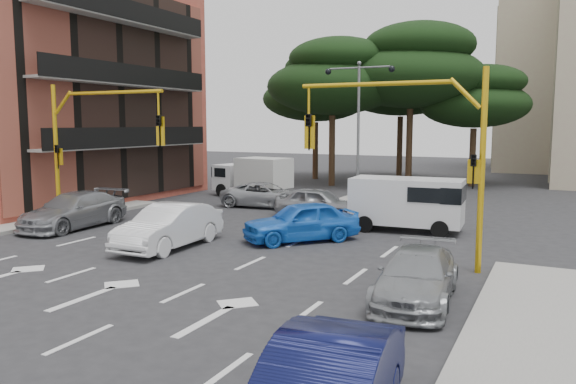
% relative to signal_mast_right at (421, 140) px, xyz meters
% --- Properties ---
extents(ground, '(120.00, 120.00, 0.00)m').
position_rel_signal_mast_right_xyz_m(ground, '(-6.80, -1.99, -3.88)').
color(ground, '#28282B').
rests_on(ground, ground).
extents(median_strip, '(1.40, 6.00, 0.15)m').
position_rel_signal_mast_right_xyz_m(median_strip, '(-6.80, 14.01, -3.81)').
color(median_strip, gray).
rests_on(median_strip, ground).
extents(apartment_orange, '(15.19, 16.15, 13.70)m').
position_rel_signal_mast_right_xyz_m(apartment_orange, '(-24.76, 6.01, 2.97)').
color(apartment_orange, '#A74134').
rests_on(apartment_orange, ground).
extents(pine_left_near, '(9.15, 9.15, 10.23)m').
position_rel_signal_mast_right_xyz_m(pine_left_near, '(-10.75, 19.96, 3.72)').
color(pine_left_near, '#382616').
rests_on(pine_left_near, ground).
extents(pine_center, '(9.98, 9.98, 11.16)m').
position_rel_signal_mast_right_xyz_m(pine_center, '(-5.75, 21.96, 4.41)').
color(pine_center, '#382616').
rests_on(pine_center, ground).
extents(pine_left_far, '(8.32, 8.32, 9.30)m').
position_rel_signal_mast_right_xyz_m(pine_left_far, '(-13.75, 23.96, 3.03)').
color(pine_left_far, '#382616').
rests_on(pine_left_far, ground).
extents(pine_right, '(7.49, 7.49, 8.37)m').
position_rel_signal_mast_right_xyz_m(pine_right, '(-1.75, 23.96, 2.33)').
color(pine_right, '#382616').
rests_on(pine_right, ground).
extents(pine_back, '(9.15, 9.15, 10.23)m').
position_rel_signal_mast_right_xyz_m(pine_back, '(-7.75, 26.96, 3.72)').
color(pine_back, '#382616').
rests_on(pine_back, ground).
extents(signal_mast_right, '(5.79, 0.37, 6.00)m').
position_rel_signal_mast_right_xyz_m(signal_mast_right, '(0.00, 0.00, 0.00)').
color(signal_mast_right, gold).
rests_on(signal_mast_right, ground).
extents(signal_mast_left, '(5.79, 0.37, 6.00)m').
position_rel_signal_mast_right_xyz_m(signal_mast_left, '(-13.61, 0.00, 0.00)').
color(signal_mast_left, gold).
rests_on(signal_mast_left, ground).
extents(street_lamp_center, '(4.16, 0.36, 7.77)m').
position_rel_signal_mast_right_xyz_m(street_lamp_center, '(-6.80, 14.01, 1.54)').
color(street_lamp_center, slate).
rests_on(street_lamp_center, median_strip).
extents(car_white_hatch, '(1.78, 4.74, 1.55)m').
position_rel_signal_mast_right_xyz_m(car_white_hatch, '(-8.49, -1.32, -3.11)').
color(car_white_hatch, silver).
rests_on(car_white_hatch, ground).
extents(car_blue_compact, '(4.24, 4.44, 1.49)m').
position_rel_signal_mast_right_xyz_m(car_blue_compact, '(-4.79, 1.78, -3.14)').
color(car_blue_compact, blue).
rests_on(car_blue_compact, ground).
extents(car_silver_wagon, '(2.34, 5.22, 1.49)m').
position_rel_signal_mast_right_xyz_m(car_silver_wagon, '(-14.56, 0.02, -3.14)').
color(car_silver_wagon, gray).
rests_on(car_silver_wagon, ground).
extents(car_silver_cross_a, '(4.84, 2.59, 1.29)m').
position_rel_signal_mast_right_xyz_m(car_silver_cross_a, '(-10.10, 8.80, -3.24)').
color(car_silver_cross_a, '#A3A6AA').
rests_on(car_silver_cross_a, ground).
extents(car_silver_cross_b, '(4.16, 1.80, 1.40)m').
position_rel_signal_mast_right_xyz_m(car_silver_cross_b, '(-6.30, 7.01, -3.18)').
color(car_silver_cross_b, gray).
rests_on(car_silver_cross_b, ground).
extents(car_silver_parked, '(2.17, 4.54, 1.28)m').
position_rel_signal_mast_right_xyz_m(car_silver_parked, '(0.80, -3.49, -3.25)').
color(car_silver_parked, gray).
rests_on(car_silver_parked, ground).
extents(van_white, '(4.55, 2.26, 2.22)m').
position_rel_signal_mast_right_xyz_m(van_white, '(-1.76, 5.50, -2.77)').
color(van_white, silver).
rests_on(van_white, ground).
extents(box_truck_a, '(5.12, 2.79, 2.39)m').
position_rel_signal_mast_right_xyz_m(box_truck_a, '(-12.73, 12.01, -2.69)').
color(box_truck_a, silver).
rests_on(box_truck_a, ground).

